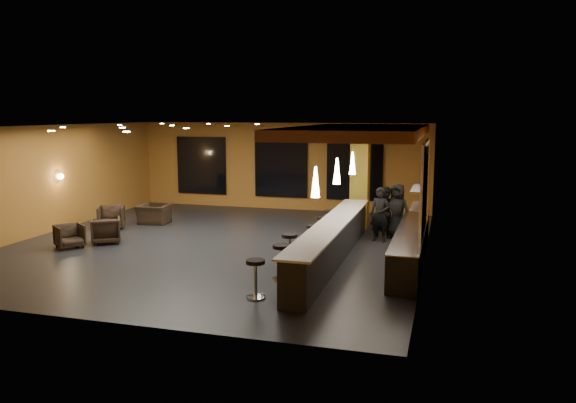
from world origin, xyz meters
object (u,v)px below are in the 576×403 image
(armchair_c, at_px, (111,217))
(bar_stool_5, at_px, (329,219))
(pendant_0, at_px, (316,182))
(bar_stool_4, at_px, (323,226))
(pendant_2, at_px, (352,163))
(bar_stool_2, at_px, (290,246))
(column, at_px, (360,177))
(armchair_a, at_px, (70,236))
(prep_counter, at_px, (411,246))
(staff_c, at_px, (397,211))
(staff_a, at_px, (380,215))
(armchair_d, at_px, (154,214))
(bar_stool_1, at_px, (281,257))
(bar_stool_3, at_px, (313,235))
(bar_stool_0, at_px, (256,274))
(pendant_1, at_px, (337,171))
(armchair_b, at_px, (106,230))
(staff_b, at_px, (387,213))
(bar_counter, at_px, (332,243))

(armchair_c, distance_m, bar_stool_5, 7.37)
(pendant_0, distance_m, bar_stool_4, 4.55)
(pendant_2, distance_m, bar_stool_2, 4.32)
(column, xyz_separation_m, armchair_a, (-7.66, -5.24, -1.41))
(prep_counter, relative_size, staff_c, 3.49)
(column, relative_size, bar_stool_2, 4.14)
(staff_a, relative_size, bar_stool_4, 2.12)
(staff_a, height_order, armchair_d, staff_a)
(pendant_0, bearing_deg, prep_counter, 51.34)
(bar_stool_1, bearing_deg, bar_stool_4, 88.67)
(prep_counter, bearing_deg, bar_stool_3, 174.45)
(prep_counter, relative_size, bar_stool_0, 7.14)
(armchair_d, height_order, bar_stool_0, bar_stool_0)
(bar_stool_0, distance_m, bar_stool_5, 6.78)
(column, distance_m, bar_stool_1, 6.74)
(pendant_1, height_order, armchair_b, pendant_1)
(pendant_0, relative_size, armchair_d, 0.67)
(armchair_b, distance_m, armchair_d, 3.07)
(bar_stool_2, xyz_separation_m, bar_stool_4, (0.22, 2.90, -0.04))
(staff_a, relative_size, armchair_c, 1.93)
(staff_b, distance_m, staff_c, 0.32)
(pendant_0, bearing_deg, armchair_c, 153.04)
(armchair_c, bearing_deg, armchair_a, -108.09)
(prep_counter, distance_m, staff_a, 2.46)
(bar_counter, relative_size, bar_stool_4, 10.21)
(staff_c, bearing_deg, staff_b, -146.07)
(staff_a, relative_size, bar_stool_0, 1.98)
(bar_counter, distance_m, bar_stool_4, 2.21)
(armchair_c, bearing_deg, bar_stool_4, -26.56)
(bar_stool_2, bearing_deg, prep_counter, 23.94)
(pendant_0, distance_m, bar_stool_1, 1.99)
(pendant_2, relative_size, armchair_b, 0.82)
(armchair_c, xyz_separation_m, bar_stool_4, (7.34, -0.01, 0.11))
(prep_counter, xyz_separation_m, armchair_d, (-9.11, 2.76, -0.09))
(pendant_1, distance_m, bar_stool_4, 2.54)
(bar_counter, relative_size, armchair_d, 7.68)
(column, distance_m, staff_a, 2.33)
(bar_counter, height_order, bar_stool_0, bar_counter)
(pendant_0, distance_m, pendant_1, 2.50)
(bar_stool_2, bearing_deg, bar_stool_0, -90.03)
(armchair_a, bearing_deg, bar_stool_4, -32.37)
(staff_b, relative_size, armchair_c, 1.88)
(armchair_c, bearing_deg, prep_counter, -35.52)
(bar_stool_1, xyz_separation_m, bar_stool_4, (0.09, 4.07, -0.04))
(pendant_2, distance_m, bar_stool_0, 6.74)
(pendant_0, bearing_deg, bar_stool_5, 98.51)
(pendant_0, relative_size, bar_stool_2, 0.83)
(bar_stool_5, bearing_deg, column, 57.37)
(column, distance_m, armchair_c, 8.55)
(prep_counter, xyz_separation_m, staff_a, (-1.08, 2.17, 0.40))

